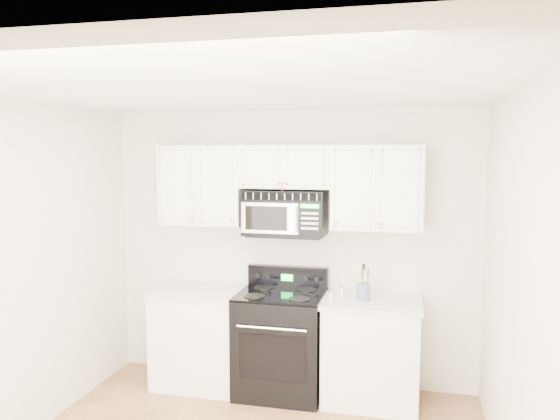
% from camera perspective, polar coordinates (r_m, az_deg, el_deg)
% --- Properties ---
extents(room, '(3.51, 3.51, 2.61)m').
position_cam_1_polar(room, '(3.58, -4.85, -8.60)').
color(room, '#A37644').
rests_on(room, ground).
extents(base_cabinet_left, '(0.86, 0.65, 0.92)m').
position_cam_1_polar(base_cabinet_left, '(5.40, -8.17, -13.29)').
color(base_cabinet_left, white).
rests_on(base_cabinet_left, ground).
extents(base_cabinet_right, '(0.86, 0.65, 0.92)m').
position_cam_1_polar(base_cabinet_right, '(5.06, 9.52, -14.63)').
color(base_cabinet_right, white).
rests_on(base_cabinet_right, ground).
extents(range, '(0.78, 0.71, 1.12)m').
position_cam_1_polar(range, '(5.14, 0.12, -13.53)').
color(range, black).
rests_on(range, ground).
extents(upper_cabinets, '(2.44, 0.37, 0.75)m').
position_cam_1_polar(upper_cabinets, '(5.01, 0.75, 2.92)').
color(upper_cabinets, white).
rests_on(upper_cabinets, ground).
extents(microwave, '(0.75, 0.42, 0.41)m').
position_cam_1_polar(microwave, '(5.00, 0.55, -0.26)').
color(microwave, black).
rests_on(microwave, ground).
extents(utensil_crock, '(0.12, 0.12, 0.32)m').
position_cam_1_polar(utensil_crock, '(4.86, 8.70, -8.36)').
color(utensil_crock, '#4D5A72').
rests_on(utensil_crock, base_cabinet_right).
extents(shaker_salt, '(0.04, 0.04, 0.09)m').
position_cam_1_polar(shaker_salt, '(4.84, 5.38, -8.82)').
color(shaker_salt, silver).
rests_on(shaker_salt, base_cabinet_right).
extents(shaker_pepper, '(0.04, 0.04, 0.11)m').
position_cam_1_polar(shaker_pepper, '(4.96, 6.48, -8.39)').
color(shaker_pepper, silver).
rests_on(shaker_pepper, base_cabinet_right).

